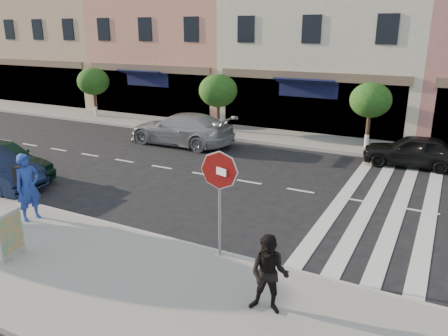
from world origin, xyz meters
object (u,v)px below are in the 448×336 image
photographer (28,187)px  car_far_mid (413,151)px  car_far_left (181,129)px  poster_board (11,236)px  car_near_left (0,160)px  stop_sign (219,181)px  walker (269,275)px

photographer → car_far_mid: photographer is taller
car_far_left → poster_board: bearing=13.9°
photographer → poster_board: size_ratio=1.71×
car_near_left → car_far_left: (3.14, 7.69, 0.01)m
car_near_left → stop_sign: bearing=-97.4°
photographer → poster_board: (1.50, -1.77, -0.42)m
stop_sign → car_far_left: stop_sign is taller
stop_sign → car_far_mid: bearing=89.7°
photographer → car_far_mid: (9.31, 11.30, -0.47)m
photographer → car_far_mid: bearing=-27.1°
photographer → walker: bearing=-84.1°
car_far_mid → poster_board: bearing=-34.6°
car_near_left → photographer: bearing=-115.7°
stop_sign → photographer: 6.01m
photographer → car_far_left: photographer is taller
photographer → poster_board: bearing=-127.5°
photographer → car_near_left: bearing=75.4°
walker → car_far_left: size_ratio=0.30×
poster_board → car_near_left: car_near_left is taller
stop_sign → photographer: size_ratio=1.35×
car_near_left → car_far_left: bearing=-20.9°
car_far_left → car_far_mid: size_ratio=1.37×
poster_board → car_far_left: bearing=93.0°
stop_sign → car_near_left: stop_sign is taller
poster_board → car_far_left: car_far_left is taller
walker → car_near_left: walker is taller
walker → poster_board: (-6.32, -0.89, -0.24)m
walker → car_near_left: size_ratio=0.36×
photographer → car_near_left: photographer is taller
stop_sign → photographer: stop_sign is taller
walker → stop_sign: bearing=132.6°
poster_board → photographer: bearing=120.0°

